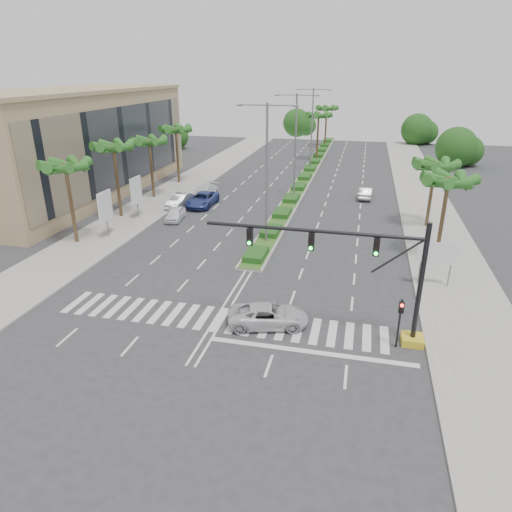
{
  "coord_description": "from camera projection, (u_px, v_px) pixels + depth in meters",
  "views": [
    {
      "loc": [
        7.95,
        -23.6,
        14.46
      ],
      "look_at": [
        1.52,
        3.59,
        3.0
      ],
      "focal_mm": 32.0,
      "sensor_mm": 36.0,
      "label": 1
    }
  ],
  "objects": [
    {
      "name": "car_crossing",
      "position": [
        268.0,
        315.0,
        27.54
      ],
      "size": [
        5.29,
        3.41,
        1.36
      ],
      "primitive_type": "imported",
      "rotation": [
        0.0,
        0.0,
        1.83
      ],
      "color": "silver",
      "rests_on": "ground"
    },
    {
      "name": "palm_median_a",
      "position": [
        319.0,
        117.0,
        75.23
      ],
      "size": [
        4.57,
        4.68,
        8.05
      ],
      "color": "brown",
      "rests_on": "ground"
    },
    {
      "name": "palm_left_far",
      "position": [
        149.0,
        143.0,
        52.89
      ],
      "size": [
        4.57,
        4.68,
        7.35
      ],
      "color": "brown",
      "rests_on": "ground"
    },
    {
      "name": "car_parked_c",
      "position": [
        202.0,
        199.0,
        51.75
      ],
      "size": [
        2.56,
        5.55,
        1.54
      ],
      "primitive_type": "imported",
      "rotation": [
        0.0,
        0.0,
        -0.0
      ],
      "color": "navy",
      "rests_on": "ground"
    },
    {
      "name": "car_parked_a",
      "position": [
        175.0,
        214.0,
        46.96
      ],
      "size": [
        1.98,
        3.94,
        1.29
      ],
      "primitive_type": "imported",
      "rotation": [
        0.0,
        0.0,
        0.12
      ],
      "color": "white",
      "rests_on": "ground"
    },
    {
      "name": "building",
      "position": [
        77.0,
        145.0,
        55.1
      ],
      "size": [
        12.0,
        36.0,
        12.0
      ],
      "primitive_type": "cube",
      "color": "tan",
      "rests_on": "ground"
    },
    {
      "name": "streetlight_far",
      "position": [
        312.0,
        125.0,
        67.27
      ],
      "size": [
        5.1,
        0.25,
        12.0
      ],
      "color": "slate",
      "rests_on": "ground"
    },
    {
      "name": "car_parked_d",
      "position": [
        204.0,
        192.0,
        55.1
      ],
      "size": [
        2.43,
        5.25,
        1.49
      ],
      "primitive_type": "imported",
      "rotation": [
        0.0,
        0.0,
        -0.07
      ],
      "color": "silver",
      "rests_on": "ground"
    },
    {
      "name": "streetlight_mid",
      "position": [
        296.0,
        141.0,
        52.86
      ],
      "size": [
        5.1,
        0.25,
        12.0
      ],
      "color": "slate",
      "rests_on": "ground"
    },
    {
      "name": "palm_right_near",
      "position": [
        448.0,
        183.0,
        35.6
      ],
      "size": [
        4.57,
        4.68,
        7.05
      ],
      "color": "brown",
      "rests_on": "ground"
    },
    {
      "name": "car_right",
      "position": [
        366.0,
        193.0,
        54.87
      ],
      "size": [
        1.78,
        4.33,
        1.39
      ],
      "primitive_type": "imported",
      "rotation": [
        0.0,
        0.0,
        3.07
      ],
      "color": "#A0A0A4",
      "rests_on": "ground"
    },
    {
      "name": "palm_left_end",
      "position": [
        176.0,
        132.0,
        59.95
      ],
      "size": [
        4.57,
        4.68,
        7.75
      ],
      "color": "brown",
      "rests_on": "ground"
    },
    {
      "name": "signal_gantry",
      "position": [
        378.0,
        285.0,
        25.15
      ],
      "size": [
        12.6,
        1.2,
        7.2
      ],
      "color": "gold",
      "rests_on": "ground"
    },
    {
      "name": "footpath_left",
      "position": [
        141.0,
        212.0,
        49.65
      ],
      "size": [
        6.0,
        120.0,
        0.15
      ],
      "primitive_type": "cube",
      "color": "gray",
      "rests_on": "ground"
    },
    {
      "name": "billboard_near",
      "position": [
        105.0,
        207.0,
        41.2
      ],
      "size": [
        0.18,
        2.1,
        4.35
      ],
      "color": "slate",
      "rests_on": "ground"
    },
    {
      "name": "pedestrian_signal",
      "position": [
        400.0,
        316.0,
        24.79
      ],
      "size": [
        0.28,
        0.36,
        3.0
      ],
      "color": "black",
      "rests_on": "ground"
    },
    {
      "name": "median_grass",
      "position": [
        309.0,
        171.0,
        68.87
      ],
      "size": [
        1.8,
        75.0,
        0.04
      ],
      "primitive_type": "cube",
      "color": "#28511B",
      "rests_on": "median"
    },
    {
      "name": "palm_right_far",
      "position": [
        435.0,
        167.0,
        42.91
      ],
      "size": [
        4.57,
        4.68,
        6.75
      ],
      "color": "brown",
      "rests_on": "ground"
    },
    {
      "name": "palm_median_b",
      "position": [
        327.0,
        110.0,
        88.74
      ],
      "size": [
        4.57,
        4.68,
        8.05
      ],
      "color": "brown",
      "rests_on": "ground"
    },
    {
      "name": "ground",
      "position": [
        219.0,
        320.0,
        28.43
      ],
      "size": [
        160.0,
        160.0,
        0.0
      ],
      "primitive_type": "plane",
      "color": "#333335",
      "rests_on": "ground"
    },
    {
      "name": "footpath_right",
      "position": [
        436.0,
        233.0,
        43.18
      ],
      "size": [
        6.0,
        120.0,
        0.15
      ],
      "primitive_type": "cube",
      "color": "gray",
      "rests_on": "ground"
    },
    {
      "name": "direction_sign",
      "position": [
        437.0,
        255.0,
        31.82
      ],
      "size": [
        2.7,
        0.11,
        3.4
      ],
      "color": "slate",
      "rests_on": "ground"
    },
    {
      "name": "median",
      "position": [
        309.0,
        172.0,
        68.91
      ],
      "size": [
        2.2,
        75.0,
        0.2
      ],
      "primitive_type": "cube",
      "color": "gray",
      "rests_on": "ground"
    },
    {
      "name": "palm_left_mid",
      "position": [
        114.0,
        149.0,
        45.47
      ],
      "size": [
        4.57,
        4.68,
        7.95
      ],
      "color": "brown",
      "rests_on": "ground"
    },
    {
      "name": "car_parked_b",
      "position": [
        180.0,
        201.0,
        51.2
      ],
      "size": [
        1.95,
        4.7,
        1.51
      ],
      "primitive_type": "imported",
      "rotation": [
        0.0,
        0.0,
        -0.08
      ],
      "color": "silver",
      "rests_on": "ground"
    },
    {
      "name": "palm_left_near",
      "position": [
        66.0,
        169.0,
        38.41
      ],
      "size": [
        4.57,
        4.68,
        7.55
      ],
      "color": "brown",
      "rests_on": "ground"
    },
    {
      "name": "billboard_far",
      "position": [
        136.0,
        191.0,
        46.6
      ],
      "size": [
        0.18,
        2.1,
        4.35
      ],
      "color": "slate",
      "rests_on": "ground"
    },
    {
      "name": "streetlight_near",
      "position": [
        267.0,
        167.0,
        38.45
      ],
      "size": [
        5.1,
        0.25,
        12.0
      ],
      "color": "slate",
      "rests_on": "ground"
    }
  ]
}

